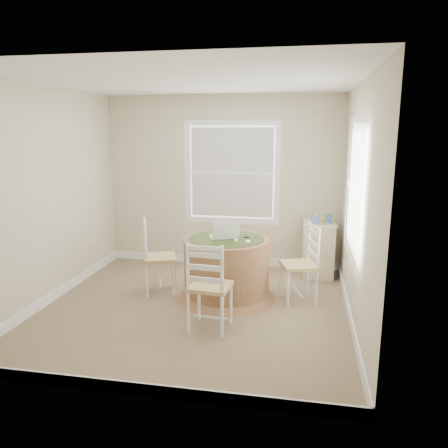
% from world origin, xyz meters
% --- Properties ---
extents(room, '(3.64, 3.64, 2.64)m').
position_xyz_m(room, '(0.17, 0.16, 1.30)').
color(room, '#79614D').
rests_on(room, ground).
extents(round_table, '(1.26, 1.26, 0.78)m').
position_xyz_m(round_table, '(0.32, 0.42, 0.42)').
color(round_table, '#986944').
rests_on(round_table, ground).
extents(chair_left, '(0.52, 0.53, 0.95)m').
position_xyz_m(chair_left, '(-0.57, 0.44, 0.47)').
color(chair_left, white).
rests_on(chair_left, ground).
extents(chair_near, '(0.45, 0.44, 0.95)m').
position_xyz_m(chair_near, '(0.30, -0.48, 0.47)').
color(chair_near, white).
rests_on(chair_near, ground).
extents(chair_right, '(0.51, 0.52, 0.95)m').
position_xyz_m(chair_right, '(1.21, 0.44, 0.47)').
color(chair_right, white).
rests_on(chair_right, ground).
extents(laptop, '(0.42, 0.39, 0.24)m').
position_xyz_m(laptop, '(0.29, 0.42, 0.80)').
color(laptop, white).
rests_on(laptop, round_table).
extents(mouse, '(0.06, 0.10, 0.03)m').
position_xyz_m(mouse, '(0.45, 0.31, 0.78)').
color(mouse, white).
rests_on(mouse, round_table).
extents(phone, '(0.05, 0.09, 0.02)m').
position_xyz_m(phone, '(0.60, 0.30, 0.77)').
color(phone, '#B7BABF').
rests_on(phone, round_table).
extents(keys, '(0.06, 0.05, 0.02)m').
position_xyz_m(keys, '(0.56, 0.49, 0.78)').
color(keys, black).
rests_on(keys, round_table).
extents(corner_chest, '(0.48, 0.62, 0.80)m').
position_xyz_m(corner_chest, '(1.47, 1.52, 0.40)').
color(corner_chest, beige).
rests_on(corner_chest, ground).
extents(tissue_box, '(0.13, 0.13, 0.10)m').
position_xyz_m(tissue_box, '(1.41, 1.41, 0.85)').
color(tissue_box, '#596BCC').
rests_on(tissue_box, corner_chest).
extents(box_yellow, '(0.16, 0.11, 0.06)m').
position_xyz_m(box_yellow, '(1.49, 1.58, 0.83)').
color(box_yellow, '#D6DB4D').
rests_on(box_yellow, corner_chest).
extents(box_blue, '(0.08, 0.08, 0.12)m').
position_xyz_m(box_blue, '(1.60, 1.44, 0.86)').
color(box_blue, '#326097').
rests_on(box_blue, corner_chest).
extents(cup_cream, '(0.07, 0.07, 0.09)m').
position_xyz_m(cup_cream, '(1.42, 1.65, 0.84)').
color(cup_cream, beige).
rests_on(cup_cream, corner_chest).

